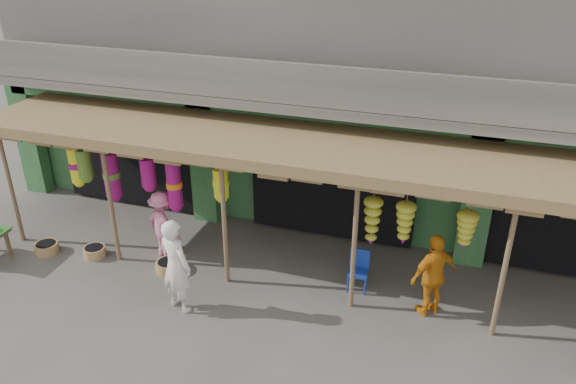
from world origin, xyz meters
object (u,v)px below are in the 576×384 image
(person_front, at_px, (176,266))
(person_vendor, at_px, (434,275))
(blue_chair, at_px, (359,268))
(person_shopper, at_px, (164,225))

(person_front, relative_size, person_vendor, 1.14)
(blue_chair, xyz_separation_m, person_shopper, (-4.12, -0.18, 0.31))
(blue_chair, distance_m, person_vendor, 1.50)
(person_front, bearing_deg, person_vendor, -144.73)
(person_front, bearing_deg, blue_chair, -132.07)
(person_front, distance_m, person_vendor, 4.60)
(person_shopper, bearing_deg, person_front, 151.09)
(blue_chair, relative_size, person_vendor, 0.49)
(person_vendor, bearing_deg, person_front, -26.84)
(blue_chair, height_order, person_shopper, person_shopper)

